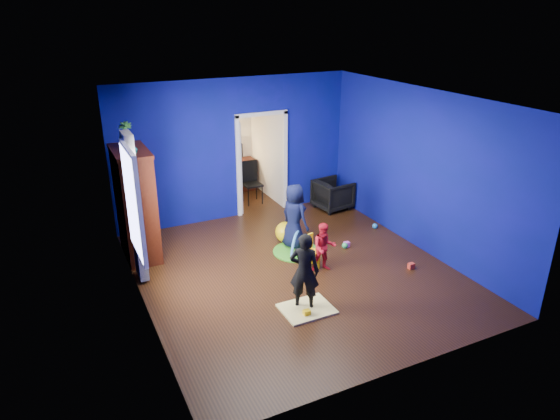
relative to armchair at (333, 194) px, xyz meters
name	(u,v)px	position (x,y,z in m)	size (l,w,h in m)	color
floor	(295,272)	(-2.06, -2.20, -0.33)	(5.00, 5.50, 0.01)	black
ceiling	(298,99)	(-2.06, -2.20, 2.57)	(5.00, 5.50, 0.01)	white
wall_back	(235,150)	(-2.06, 0.55, 1.12)	(5.00, 0.02, 2.90)	navy
wall_front	(409,267)	(-2.06, -4.95, 1.12)	(5.00, 0.02, 2.90)	navy
wall_left	(136,218)	(-4.56, -2.20, 1.12)	(0.02, 5.50, 2.90)	navy
wall_right	(421,171)	(0.44, -2.20, 1.12)	(0.02, 5.50, 2.90)	navy
alcove	(246,146)	(-1.46, 1.42, 0.92)	(1.00, 1.75, 2.50)	silver
armchair	(333,194)	(0.00, 0.00, 0.00)	(0.71, 0.73, 0.66)	black
child_black	(304,271)	(-2.43, -3.19, 0.27)	(0.44, 0.29, 1.20)	black
child_navy	(294,216)	(-1.64, -1.32, 0.28)	(0.60, 0.39, 1.22)	#0F1437
toddler_red	(324,247)	(-1.60, -2.34, 0.10)	(0.42, 0.32, 0.86)	#AC1812
vase	(132,149)	(-4.28, -0.72, 1.72)	(0.17, 0.17, 0.17)	#0C5E66
potted_plant	(126,134)	(-4.28, -0.20, 1.84)	(0.23, 0.23, 0.42)	#378C33
tv_armoire	(136,204)	(-4.28, -0.42, 0.65)	(0.58, 1.14, 1.96)	#3C130A
crt_tv	(138,202)	(-4.24, -0.42, 0.69)	(0.46, 0.70, 0.54)	silver
yellow_blanket	(307,309)	(-2.43, -3.29, -0.32)	(0.75, 0.60, 0.03)	#F2E07A
hopper_ball	(286,232)	(-1.69, -1.07, -0.13)	(0.40, 0.40, 0.40)	yellow
kid_chair	(310,254)	(-1.75, -2.14, -0.08)	(0.28, 0.28, 0.50)	yellow
play_mat	(296,251)	(-1.70, -1.55, -0.32)	(0.86, 0.86, 0.02)	green
toy_arch	(296,251)	(-1.70, -1.55, -0.31)	(0.77, 0.77, 0.05)	#3F8CD8
window_left	(132,203)	(-4.54, -1.85, 1.22)	(0.03, 0.95, 1.55)	white
curtain	(135,208)	(-4.43, -1.30, 0.92)	(0.14, 0.42, 2.40)	slate
doorway	(262,165)	(-1.46, 0.55, 0.72)	(1.16, 0.10, 2.10)	white
study_desk	(237,175)	(-1.46, 2.06, 0.04)	(0.88, 0.44, 0.75)	#3D140A
desk_monitor	(234,151)	(-1.46, 2.18, 0.62)	(0.40, 0.05, 0.32)	black
desk_lamp	(224,154)	(-1.74, 2.12, 0.60)	(0.14, 0.14, 0.14)	#FFD88C
folding_chair	(252,184)	(-1.46, 1.10, 0.13)	(0.40, 0.40, 0.92)	black
book_shelf	(233,106)	(-1.46, 2.17, 1.69)	(0.88, 0.24, 0.04)	white
toy_0	(411,266)	(-0.22, -2.96, -0.28)	(0.10, 0.08, 0.10)	red
toy_1	(375,226)	(0.21, -1.30, -0.28)	(0.11, 0.11, 0.11)	#268BD7
toy_2	(307,313)	(-2.51, -3.43, -0.28)	(0.10, 0.08, 0.10)	yellow
toy_3	(345,245)	(-0.82, -1.80, -0.28)	(0.11, 0.11, 0.11)	#35BC5C
toy_4	(347,244)	(-0.76, -1.77, -0.28)	(0.10, 0.08, 0.10)	#D951CB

